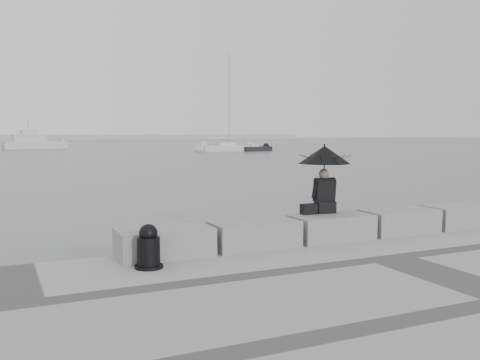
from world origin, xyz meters
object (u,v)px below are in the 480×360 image
seated_person (325,164)px  sailboat_right (226,147)px  mooring_bollard (149,250)px  motor_cruiser (35,143)px  small_motorboat (256,149)px

seated_person → sailboat_right: sailboat_right is taller
mooring_bollard → motor_cruiser: bearing=87.2°
motor_cruiser → seated_person: bearing=-99.4°
motor_cruiser → small_motorboat: bearing=-50.1°
small_motorboat → seated_person: bearing=-128.0°
mooring_bollard → small_motorboat: mooring_bollard is taller
small_motorboat → motor_cruiser: bearing=126.6°
mooring_bollard → small_motorboat: 64.11m
sailboat_right → mooring_bollard: bearing=-115.3°
seated_person → small_motorboat: (26.32, 55.61, -1.66)m
mooring_bollard → sailboat_right: size_ratio=0.05×
seated_person → small_motorboat: size_ratio=0.29×
seated_person → small_motorboat: seated_person is taller
sailboat_right → small_motorboat: 4.23m
seated_person → mooring_bollard: seated_person is taller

